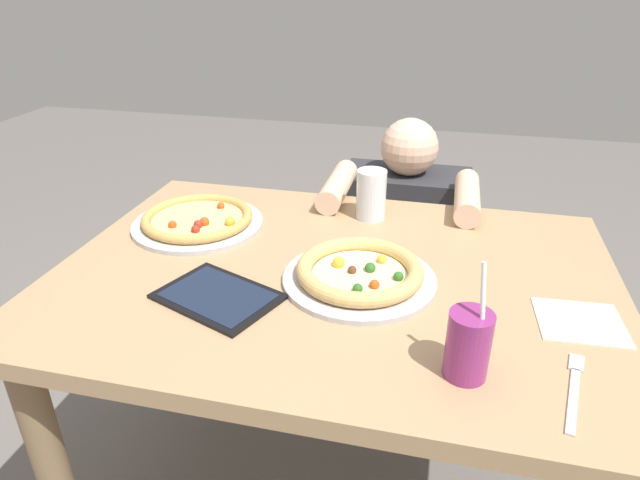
{
  "coord_description": "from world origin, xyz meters",
  "views": [
    {
      "loc": [
        0.22,
        -1.05,
        1.37
      ],
      "look_at": [
        -0.05,
        0.09,
        0.78
      ],
      "focal_mm": 30.79,
      "sensor_mm": 36.0,
      "label": 1
    }
  ],
  "objects_px": {
    "drink_cup_colored": "(468,345)",
    "diner_seated": "(400,267)",
    "water_cup_clear": "(371,194)",
    "tablet": "(218,296)",
    "pizza_far": "(198,220)",
    "pizza_near": "(360,273)",
    "fork": "(574,387)"
  },
  "relations": [
    {
      "from": "pizza_near",
      "to": "tablet",
      "type": "bearing_deg",
      "value": -153.93
    },
    {
      "from": "pizza_near",
      "to": "tablet",
      "type": "xyz_separation_m",
      "value": [
        -0.27,
        -0.13,
        -0.02
      ]
    },
    {
      "from": "fork",
      "to": "drink_cup_colored",
      "type": "bearing_deg",
      "value": -178.33
    },
    {
      "from": "pizza_near",
      "to": "diner_seated",
      "type": "bearing_deg",
      "value": 86.64
    },
    {
      "from": "pizza_far",
      "to": "tablet",
      "type": "height_order",
      "value": "pizza_far"
    },
    {
      "from": "pizza_near",
      "to": "water_cup_clear",
      "type": "xyz_separation_m",
      "value": [
        -0.03,
        0.34,
        0.05
      ]
    },
    {
      "from": "pizza_far",
      "to": "tablet",
      "type": "bearing_deg",
      "value": -59.15
    },
    {
      "from": "pizza_near",
      "to": "tablet",
      "type": "height_order",
      "value": "pizza_near"
    },
    {
      "from": "drink_cup_colored",
      "to": "diner_seated",
      "type": "bearing_deg",
      "value": 100.99
    },
    {
      "from": "pizza_far",
      "to": "fork",
      "type": "bearing_deg",
      "value": -26.73
    },
    {
      "from": "pizza_near",
      "to": "diner_seated",
      "type": "relative_size",
      "value": 0.36
    },
    {
      "from": "drink_cup_colored",
      "to": "diner_seated",
      "type": "xyz_separation_m",
      "value": [
        -0.18,
        0.94,
        -0.4
      ]
    },
    {
      "from": "tablet",
      "to": "diner_seated",
      "type": "relative_size",
      "value": 0.3
    },
    {
      "from": "water_cup_clear",
      "to": "fork",
      "type": "distance_m",
      "value": 0.73
    },
    {
      "from": "water_cup_clear",
      "to": "fork",
      "type": "relative_size",
      "value": 0.67
    },
    {
      "from": "pizza_far",
      "to": "diner_seated",
      "type": "xyz_separation_m",
      "value": [
        0.5,
        0.5,
        -0.36
      ]
    },
    {
      "from": "pizza_far",
      "to": "water_cup_clear",
      "type": "xyz_separation_m",
      "value": [
        0.43,
        0.16,
        0.05
      ]
    },
    {
      "from": "diner_seated",
      "to": "pizza_far",
      "type": "bearing_deg",
      "value": -134.92
    },
    {
      "from": "pizza_near",
      "to": "pizza_far",
      "type": "xyz_separation_m",
      "value": [
        -0.46,
        0.18,
        -0.0
      ]
    },
    {
      "from": "fork",
      "to": "tablet",
      "type": "relative_size",
      "value": 0.7
    },
    {
      "from": "drink_cup_colored",
      "to": "fork",
      "type": "xyz_separation_m",
      "value": [
        0.18,
        0.01,
        -0.06
      ]
    },
    {
      "from": "pizza_far",
      "to": "drink_cup_colored",
      "type": "relative_size",
      "value": 1.61
    },
    {
      "from": "pizza_far",
      "to": "water_cup_clear",
      "type": "relative_size",
      "value": 2.54
    },
    {
      "from": "drink_cup_colored",
      "to": "water_cup_clear",
      "type": "relative_size",
      "value": 1.58
    },
    {
      "from": "water_cup_clear",
      "to": "diner_seated",
      "type": "xyz_separation_m",
      "value": [
        0.07,
        0.34,
        -0.41
      ]
    },
    {
      "from": "tablet",
      "to": "diner_seated",
      "type": "xyz_separation_m",
      "value": [
        0.31,
        0.82,
        -0.34
      ]
    },
    {
      "from": "fork",
      "to": "tablet",
      "type": "bearing_deg",
      "value": 170.06
    },
    {
      "from": "pizza_far",
      "to": "drink_cup_colored",
      "type": "bearing_deg",
      "value": -32.61
    },
    {
      "from": "pizza_near",
      "to": "fork",
      "type": "height_order",
      "value": "pizza_near"
    },
    {
      "from": "tablet",
      "to": "diner_seated",
      "type": "bearing_deg",
      "value": 69.04
    },
    {
      "from": "diner_seated",
      "to": "tablet",
      "type": "bearing_deg",
      "value": -110.96
    },
    {
      "from": "pizza_near",
      "to": "tablet",
      "type": "relative_size",
      "value": 1.17
    }
  ]
}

